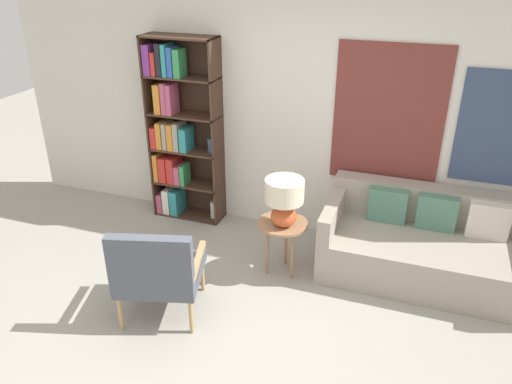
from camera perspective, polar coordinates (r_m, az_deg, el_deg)
ground_plane at (r=4.15m, az=-4.98°, el=-16.74°), size 14.00×14.00×0.00m
wall_back at (r=5.14m, az=4.46°, el=9.54°), size 6.40×0.08×2.70m
bookshelf at (r=5.54m, az=-9.03°, el=6.71°), size 0.79×0.30×2.03m
armchair at (r=4.13m, az=-11.28°, el=-8.70°), size 0.81×0.79×0.88m
couch at (r=4.97m, az=19.39°, el=-5.96°), size 1.98×0.94×0.78m
side_table at (r=4.63m, az=3.02°, el=-4.21°), size 0.47×0.47×0.55m
table_lamp at (r=4.41m, az=3.24°, el=-0.71°), size 0.35×0.35×0.46m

